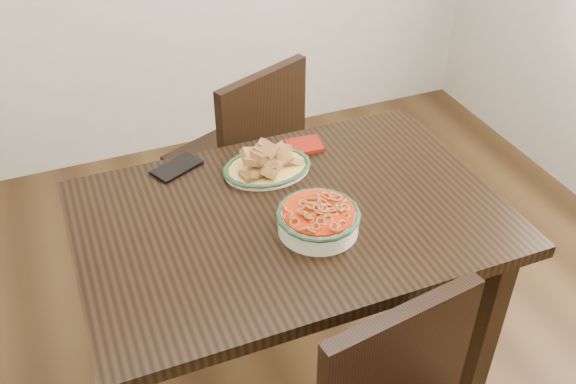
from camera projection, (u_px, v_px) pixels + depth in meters
name	position (u px, v px, depth m)	size (l,w,h in m)	color
dining_table	(291.00, 237.00, 1.92)	(1.23, 0.82, 0.75)	black
chair_far	(245.00, 154.00, 2.56)	(0.55, 0.55, 0.89)	black
fish_plate	(267.00, 159.00, 2.00)	(0.27, 0.22, 0.11)	#EDE5C8
noodle_bowl	(318.00, 218.00, 1.77)	(0.24, 0.24, 0.08)	#F3ECCE
smartphone	(177.00, 167.00, 2.04)	(0.16, 0.08, 0.01)	black
napkin	(304.00, 145.00, 2.14)	(0.11, 0.10, 0.01)	maroon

